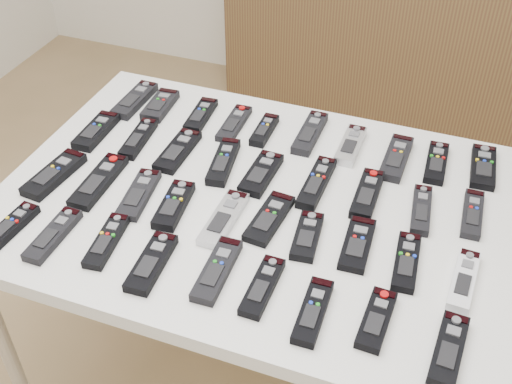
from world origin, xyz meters
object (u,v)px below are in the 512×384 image
(remote_2, at_px, (201,115))
(remote_16, at_px, (367,194))
(remote_27, at_px, (406,262))
(remote_25, at_px, (307,236))
(remote_29, at_px, (11,226))
(remote_19, at_px, (54,174))
(remote_37, at_px, (449,350))
(remote_24, at_px, (269,218))
(remote_20, at_px, (99,181))
(remote_12, at_px, (178,151))
(remote_23, at_px, (224,219))
(remote_6, at_px, (351,145))
(remote_3, at_px, (234,124))
(remote_30, at_px, (53,235))
(remote_5, at_px, (310,133))
(remote_36, at_px, (376,320))
(remote_21, at_px, (139,194))
(remote_32, at_px, (152,263))
(remote_14, at_px, (261,174))
(remote_1, at_px, (160,105))
(remote_10, at_px, (96,131))
(remote_33, at_px, (217,270))
(remote_11, at_px, (138,139))
(remote_15, at_px, (317,183))
(remote_26, at_px, (357,244))
(remote_28, at_px, (464,280))
(remote_22, at_px, (174,205))
(remote_0, at_px, (135,100))
(sideboard, at_px, (395,44))
(remote_35, at_px, (313,311))
(remote_8, at_px, (436,163))
(remote_13, at_px, (223,162))
(remote_17, at_px, (421,210))
(remote_31, at_px, (107,241))
(table, at_px, (256,216))
(remote_9, at_px, (483,167))
(remote_18, at_px, (472,214))

(remote_2, relative_size, remote_16, 0.90)
(remote_2, xyz_separation_m, remote_27, (0.66, -0.38, 0.00))
(remote_25, relative_size, remote_29, 0.98)
(remote_19, xyz_separation_m, remote_37, (1.01, -0.20, -0.00))
(remote_24, bearing_deg, remote_20, -172.76)
(remote_12, bearing_deg, remote_23, -42.94)
(remote_6, bearing_deg, remote_3, -178.67)
(remote_6, distance_m, remote_30, 0.80)
(remote_5, bearing_deg, remote_36, -61.73)
(remote_21, distance_m, remote_32, 0.24)
(remote_2, height_order, remote_14, remote_14)
(remote_16, relative_size, remote_32, 1.03)
(remote_1, bearing_deg, remote_36, -39.81)
(remote_10, height_order, remote_33, same)
(remote_11, bearing_deg, remote_15, -7.20)
(remote_26, bearing_deg, remote_16, 92.78)
(remote_5, xyz_separation_m, remote_33, (-0.04, -0.56, 0.00))
(remote_28, bearing_deg, remote_22, -177.44)
(remote_0, height_order, remote_21, remote_0)
(sideboard, bearing_deg, remote_12, -92.84)
(remote_29, relative_size, remote_35, 0.91)
(remote_3, xyz_separation_m, remote_27, (0.55, -0.37, 0.00))
(remote_8, relative_size, remote_28, 0.97)
(remote_10, relative_size, remote_11, 0.98)
(remote_13, xyz_separation_m, remote_33, (0.13, -0.36, -0.00))
(remote_14, bearing_deg, remote_0, 158.88)
(remote_8, height_order, remote_32, remote_32)
(remote_17, distance_m, remote_29, 0.96)
(remote_5, bearing_deg, remote_13, -130.22)
(remote_10, bearing_deg, remote_22, -32.91)
(remote_15, bearing_deg, remote_31, -135.81)
(remote_24, relative_size, remote_28, 1.02)
(table, distance_m, remote_12, 0.29)
(remote_9, height_order, remote_13, remote_13)
(remote_1, bearing_deg, remote_22, -62.47)
(remote_1, relative_size, remote_10, 0.90)
(remote_12, bearing_deg, remote_13, -1.55)
(remote_23, bearing_deg, remote_22, -179.60)
(remote_29, bearing_deg, remote_23, 27.25)
(remote_8, bearing_deg, remote_15, -147.05)
(remote_18, height_order, remote_28, remote_28)
(remote_19, distance_m, remote_28, 1.02)
(table, relative_size, remote_16, 7.00)
(remote_24, bearing_deg, remote_15, 72.16)
(remote_6, bearing_deg, remote_2, -179.83)
(remote_8, height_order, remote_26, same)
(remote_35, xyz_separation_m, remote_36, (0.12, 0.02, -0.00))
(remote_1, xyz_separation_m, remote_35, (0.64, -0.59, 0.00))
(remote_30, height_order, remote_36, same)
(remote_23, bearing_deg, remote_20, 177.63)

